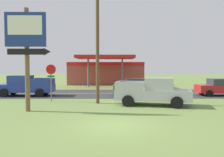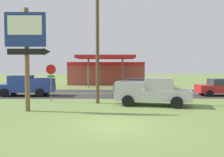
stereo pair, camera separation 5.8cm
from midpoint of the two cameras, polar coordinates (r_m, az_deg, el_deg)
name	(u,v)px [view 2 (the right image)]	position (r m, az deg, el deg)	size (l,w,h in m)	color
ground_plane	(113,125)	(10.55, 0.54, -11.85)	(180.00, 180.00, 0.00)	olive
road_asphalt	(112,93)	(23.36, -0.03, -3.82)	(140.00, 8.00, 0.02)	#333335
road_centre_line	(112,93)	(23.36, -0.03, -3.79)	(126.00, 0.20, 0.01)	gold
motel_sign	(27,42)	(14.54, -20.78, 8.76)	(2.71, 0.54, 6.27)	brown
stop_sign	(51,76)	(18.33, -15.22, 0.63)	(0.80, 0.08, 2.95)	slate
utility_pole	(97,33)	(16.94, -3.65, 11.57)	(2.19, 0.26, 9.84)	brown
gas_station	(106,72)	(37.09, -1.44, 1.56)	(12.00, 11.50, 4.40)	#A84C42
pickup_silver_parked_on_lawn	(153,92)	(16.14, 10.61, -3.37)	(5.51, 3.11, 1.96)	#A8AAAF
pickup_blue_on_road	(25,86)	(22.75, -21.20, -1.77)	(5.20, 2.24, 1.96)	#233893
car_red_near_lane	(220,87)	(23.75, 25.86, -1.99)	(4.20, 2.00, 1.64)	red
car_green_mid_lane	(136,87)	(21.43, 6.14, -2.22)	(4.20, 2.00, 1.64)	#1E6038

